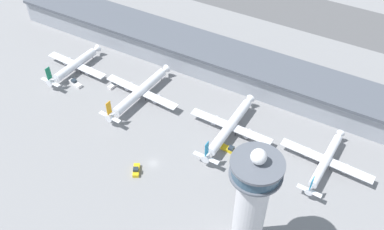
% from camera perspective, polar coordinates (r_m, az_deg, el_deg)
% --- Properties ---
extents(ground_plane, '(1000.00, 1000.00, 0.00)m').
position_cam_1_polar(ground_plane, '(183.72, -5.21, -6.43)').
color(ground_plane, gray).
extents(terminal_building, '(258.37, 25.00, 14.12)m').
position_cam_1_polar(terminal_building, '(223.23, 4.61, 6.88)').
color(terminal_building, '#9399A3').
rests_on(terminal_building, ground).
extents(runway_strip, '(387.55, 44.00, 0.01)m').
position_cam_1_polar(runway_strip, '(292.24, 11.83, 14.06)').
color(runway_strip, '#515154').
rests_on(runway_strip, ground).
extents(control_tower, '(16.44, 16.44, 49.64)m').
position_cam_1_polar(control_tower, '(141.72, 7.93, -11.29)').
color(control_tower, silver).
rests_on(control_tower, ground).
extents(airplane_gate_alpha, '(37.76, 36.94, 13.17)m').
position_cam_1_polar(airplane_gate_alpha, '(234.74, -15.31, 6.46)').
color(airplane_gate_alpha, silver).
rests_on(airplane_gate_alpha, ground).
extents(airplane_gate_bravo, '(41.96, 45.76, 13.69)m').
position_cam_1_polar(airplane_gate_bravo, '(210.50, -6.96, 3.10)').
color(airplane_gate_bravo, silver).
rests_on(airplane_gate_bravo, ground).
extents(airplane_gate_charlie, '(39.84, 45.01, 13.45)m').
position_cam_1_polar(airplane_gate_charlie, '(192.23, 5.05, -1.57)').
color(airplane_gate_charlie, silver).
rests_on(airplane_gate_charlie, ground).
extents(airplane_gate_delta, '(39.98, 38.63, 11.96)m').
position_cam_1_polar(airplane_gate_delta, '(186.72, 17.39, -5.85)').
color(airplane_gate_delta, silver).
rests_on(airplane_gate_delta, ground).
extents(service_truck_catering, '(3.10, 6.64, 2.46)m').
position_cam_1_polar(service_truck_catering, '(222.39, -10.40, 3.98)').
color(service_truck_catering, black).
rests_on(service_truck_catering, ground).
extents(service_truck_fuel, '(5.41, 6.94, 2.98)m').
position_cam_1_polar(service_truck_fuel, '(180.73, -7.45, -7.32)').
color(service_truck_fuel, black).
rests_on(service_truck_fuel, ground).
extents(service_truck_baggage, '(7.97, 3.02, 2.99)m').
position_cam_1_polar(service_truck_baggage, '(187.41, 5.06, -4.61)').
color(service_truck_baggage, black).
rests_on(service_truck_baggage, ground).
extents(service_truck_water, '(8.65, 4.04, 2.79)m').
position_cam_1_polar(service_truck_water, '(227.68, -15.33, 4.12)').
color(service_truck_water, black).
rests_on(service_truck_water, ground).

